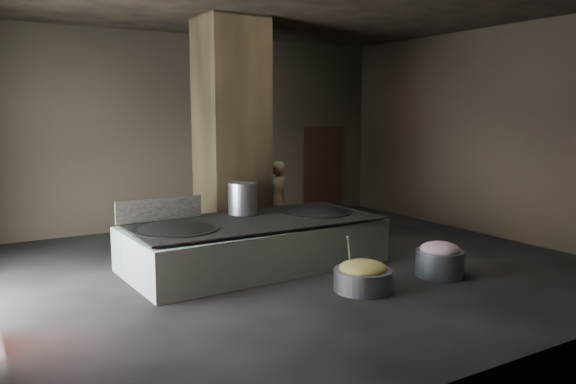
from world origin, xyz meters
TOP-DOWN VIEW (x-y plane):
  - floor at (0.00, 0.00)m, footprint 10.00×9.00m
  - back_wall at (0.00, 4.55)m, footprint 10.00×0.10m
  - front_wall at (0.00, -4.55)m, footprint 10.00×0.10m
  - right_wall at (5.05, 0.00)m, footprint 0.10×9.00m
  - pillar at (-0.30, 1.90)m, footprint 1.20×1.20m
  - hearth_platform at (-0.61, 0.36)m, footprint 4.49×2.30m
  - platform_cap at (-0.61, 0.36)m, footprint 4.31×2.07m
  - wok_left at (-2.06, 0.31)m, footprint 1.39×1.39m
  - wok_left_rim at (-2.06, 0.31)m, footprint 1.42×1.42m
  - wok_right at (0.74, 0.41)m, footprint 1.29×1.29m
  - wok_right_rim at (0.74, 0.41)m, footprint 1.32×1.32m
  - stock_pot at (-0.56, 0.91)m, footprint 0.54×0.54m
  - splash_guard at (-2.06, 1.11)m, footprint 1.53×0.12m
  - cook at (0.83, 2.08)m, footprint 0.70×0.56m
  - veg_basin at (0.16, -1.72)m, footprint 1.18×1.18m
  - veg_fill at (0.16, -1.72)m, footprint 0.73×0.73m
  - ladle at (0.01, -1.57)m, footprint 0.29×0.25m
  - meat_basin at (1.73, -1.77)m, footprint 0.99×0.99m
  - meat_fill at (1.73, -1.77)m, footprint 0.65×0.65m
  - doorway_near at (1.20, 4.45)m, footprint 1.18×0.08m
  - doorway_near_glow at (1.49, 4.52)m, footprint 0.77×0.04m
  - doorway_far at (3.60, 4.45)m, footprint 1.18×0.08m
  - doorway_far_glow at (3.37, 4.60)m, footprint 0.74×0.04m

SIDE VIEW (x-z plane):
  - floor at x=0.00m, z-range -0.10..0.00m
  - veg_basin at x=0.16m, z-range 0.00..0.33m
  - meat_basin at x=1.73m, z-range 0.00..0.43m
  - veg_fill at x=0.16m, z-range 0.24..0.46m
  - hearth_platform at x=-0.61m, z-range 0.00..0.77m
  - meat_fill at x=1.73m, z-range 0.33..0.57m
  - ladle at x=0.01m, z-range 0.23..0.87m
  - wok_left at x=-2.06m, z-range 0.56..0.94m
  - wok_right at x=0.74m, z-range 0.57..0.93m
  - platform_cap at x=-0.61m, z-range 0.80..0.83m
  - wok_left_rim at x=-2.06m, z-range 0.80..0.84m
  - wok_right_rim at x=0.74m, z-range 0.80..0.84m
  - cook at x=0.83m, z-range 0.00..1.66m
  - splash_guard at x=-2.06m, z-range 0.84..1.22m
  - doorway_near_glow at x=1.49m, z-range 0.14..1.96m
  - doorway_far_glow at x=3.37m, z-range 0.17..1.93m
  - doorway_near at x=1.20m, z-range -0.09..2.29m
  - doorway_far at x=3.60m, z-range -0.09..2.29m
  - stock_pot at x=-0.56m, z-range 0.84..1.42m
  - back_wall at x=0.00m, z-range 0.00..4.50m
  - front_wall at x=0.00m, z-range 0.00..4.50m
  - right_wall at x=5.05m, z-range 0.00..4.50m
  - pillar at x=-0.30m, z-range 0.00..4.50m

